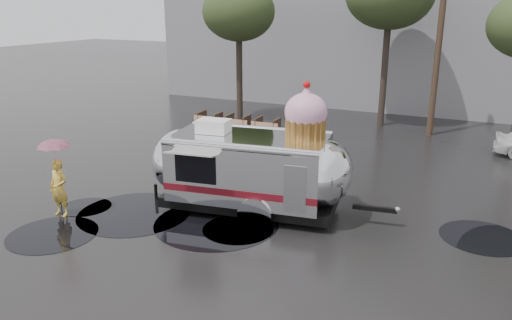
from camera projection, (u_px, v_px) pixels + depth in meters
The scene contains 8 objects.
ground at pixel (253, 252), 12.41m from camera, with size 120.00×120.00×0.00m, color black.
puddles at pixel (195, 223), 14.03m from camera, with size 12.84×6.99×0.01m.
utility_pole at pixel (440, 34), 22.10m from camera, with size 1.60×0.28×9.00m.
tree_left at pixel (239, 13), 24.84m from camera, with size 3.64×3.64×6.95m.
barricade_row at pixel (238, 125), 23.11m from camera, with size 4.30×0.80×1.00m.
airstream_trailer at pixel (253, 166), 14.44m from camera, with size 7.40×3.48×4.01m.
person_left at pixel (59, 188), 14.32m from camera, with size 0.61×0.40×1.68m, color yellow.
umbrella_pink at pixel (55, 151), 14.00m from camera, with size 1.14×1.14×2.32m.
Camera 1 is at (4.82, -10.07, 5.89)m, focal length 35.00 mm.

